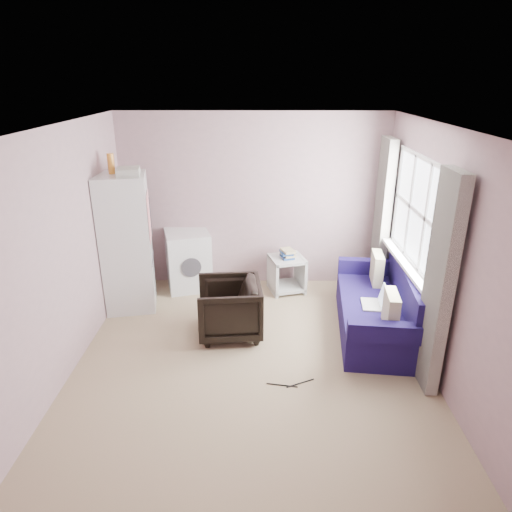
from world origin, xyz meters
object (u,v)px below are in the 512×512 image
Objects in this scene: fridge at (126,242)px; washing_machine at (188,259)px; side_table at (287,271)px; armchair at (229,306)px; sofa at (381,309)px.

washing_machine is at bearing 30.19° from fridge.
fridge reaches higher than side_table.
washing_machine is at bearing -158.37° from armchair.
washing_machine is 1.34× the size of side_table.
washing_machine is 2.82m from sofa.
armchair is at bearing -171.80° from sofa.
sofa reaches higher than armchair.
fridge is 2.27m from side_table.
armchair is 0.39× the size of sofa.
armchair is 0.37× the size of fridge.
sofa is (1.09, -1.15, 0.01)m from side_table.
sofa reaches higher than side_table.
sofa is at bearing -42.55° from washing_machine.
fridge is 1.05× the size of sofa.
washing_machine is at bearing 159.63° from sofa.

